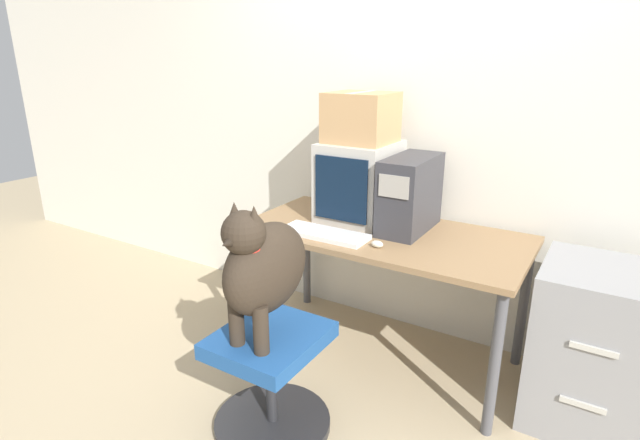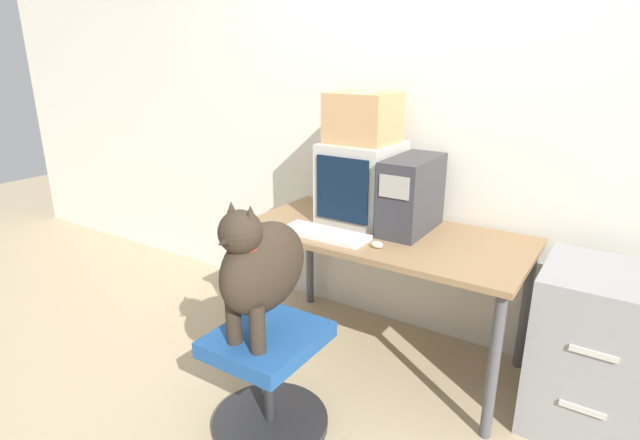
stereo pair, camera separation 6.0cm
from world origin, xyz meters
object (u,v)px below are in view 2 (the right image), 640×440
Objects in this scene: filing_cabinet at (595,351)px; dog at (260,265)px; pc_tower at (412,194)px; keyboard at (325,233)px; crt_monitor at (361,181)px; cardboard_box at (363,118)px; office_chair at (269,377)px.

dog is at bearing -145.07° from filing_cabinet.
pc_tower reaches higher than keyboard.
crt_monitor is 0.31m from pc_tower.
dog is at bearing -86.68° from cardboard_box.
office_chair is at bearing -106.00° from pc_tower.
pc_tower is 0.73× the size of dog.
pc_tower is at bearing 74.43° from dog.
crt_monitor is at bearing 87.44° from keyboard.
filing_cabinet is at bearing -5.12° from pc_tower.
crt_monitor is at bearing 93.34° from dog.
pc_tower reaches higher than filing_cabinet.
cardboard_box is at bearing 87.47° from keyboard.
office_chair is at bearing -82.95° from keyboard.
cardboard_box is at bearing 174.77° from filing_cabinet.
keyboard is 0.61× the size of filing_cabinet.
keyboard is at bearing -135.47° from pc_tower.
crt_monitor reaches higher than dog.
crt_monitor is 1.30× the size of cardboard_box.
keyboard is at bearing 96.74° from dog.
crt_monitor is at bearing -90.00° from cardboard_box.
keyboard reaches higher than office_chair.
pc_tower is (0.31, -0.03, -0.02)m from crt_monitor.
crt_monitor is 1.16m from office_chair.
filing_cabinet is (0.94, -0.08, -0.56)m from pc_tower.
office_chair is 1.45m from filing_cabinet.
office_chair is 0.87× the size of dog.
filing_cabinet is (1.27, 0.24, -0.38)m from keyboard.
pc_tower is 1.15m from office_chair.
cardboard_box reaches higher than dog.
dog is at bearing -105.57° from pc_tower.
filing_cabinet reaches higher than office_chair.
keyboard is at bearing 97.05° from office_chair.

